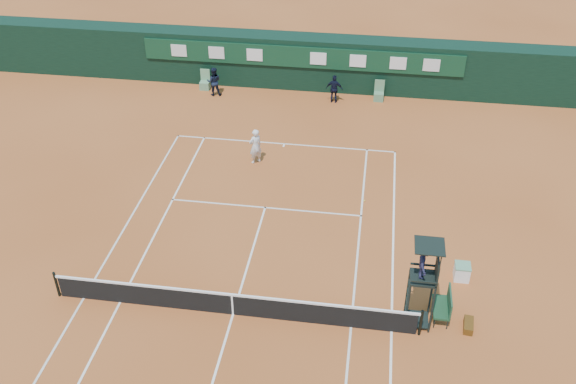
% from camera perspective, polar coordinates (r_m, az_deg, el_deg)
% --- Properties ---
extents(ground, '(90.00, 90.00, 0.00)m').
position_cam_1_polar(ground, '(22.85, -4.90, -10.78)').
color(ground, '#B45B2A').
rests_on(ground, ground).
extents(court_lines, '(11.05, 23.85, 0.01)m').
position_cam_1_polar(court_lines, '(22.85, -4.90, -10.77)').
color(court_lines, silver).
rests_on(court_lines, ground).
extents(tennis_net, '(12.90, 0.10, 1.10)m').
position_cam_1_polar(tennis_net, '(22.49, -4.96, -9.87)').
color(tennis_net, black).
rests_on(tennis_net, ground).
extents(back_wall, '(40.00, 1.65, 3.00)m').
position_cam_1_polar(back_wall, '(37.53, 1.28, 11.53)').
color(back_wall, black).
rests_on(back_wall, ground).
extents(linesman_chair_left, '(0.55, 0.50, 1.15)m').
position_cam_1_polar(linesman_chair_left, '(37.91, -7.39, 9.52)').
color(linesman_chair_left, '#5E916A').
rests_on(linesman_chair_left, ground).
extents(linesman_chair_right, '(0.55, 0.50, 1.15)m').
position_cam_1_polar(linesman_chair_right, '(36.64, 8.07, 8.54)').
color(linesman_chair_right, '#56835D').
rests_on(linesman_chair_right, ground).
extents(umpire_chair, '(0.96, 0.95, 3.42)m').
position_cam_1_polar(umpire_chair, '(21.27, 12.02, -6.65)').
color(umpire_chair, black).
rests_on(umpire_chair, ground).
extents(player_bench, '(0.56, 1.20, 1.10)m').
position_cam_1_polar(player_bench, '(22.90, 13.76, -9.69)').
color(player_bench, '#183D23').
rests_on(player_bench, ground).
extents(tennis_bag, '(0.39, 0.75, 0.27)m').
position_cam_1_polar(tennis_bag, '(23.05, 15.74, -11.34)').
color(tennis_bag, black).
rests_on(tennis_bag, ground).
extents(cooler, '(0.57, 0.57, 0.65)m').
position_cam_1_polar(cooler, '(24.74, 15.20, -6.85)').
color(cooler, white).
rests_on(cooler, ground).
extents(tennis_ball, '(0.06, 0.06, 0.06)m').
position_cam_1_polar(tennis_ball, '(28.15, 6.80, -0.77)').
color(tennis_ball, yellow).
rests_on(tennis_ball, ground).
extents(player, '(0.76, 0.74, 1.77)m').
position_cam_1_polar(player, '(30.23, -2.92, 4.08)').
color(player, silver).
rests_on(player, ground).
extents(ball_kid_left, '(0.90, 0.75, 1.66)m').
position_cam_1_polar(ball_kid_left, '(36.91, -6.60, 9.73)').
color(ball_kid_left, black).
rests_on(ball_kid_left, ground).
extents(ball_kid_right, '(0.97, 0.48, 1.61)m').
position_cam_1_polar(ball_kid_right, '(35.93, 4.14, 9.12)').
color(ball_kid_right, black).
rests_on(ball_kid_right, ground).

